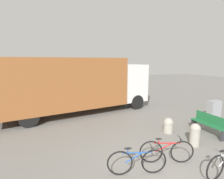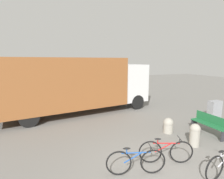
{
  "view_description": "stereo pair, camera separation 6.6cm",
  "coord_description": "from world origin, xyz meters",
  "px_view_note": "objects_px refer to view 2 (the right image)",
  "views": [
    {
      "loc": [
        -2.93,
        -3.6,
        3.27
      ],
      "look_at": [
        0.28,
        4.54,
        1.81
      ],
      "focal_mm": 28.0,
      "sensor_mm": 36.0,
      "label": 1
    },
    {
      "loc": [
        -2.87,
        -3.62,
        3.27
      ],
      "look_at": [
        0.28,
        4.54,
        1.81
      ],
      "focal_mm": 28.0,
      "sensor_mm": 36.0,
      "label": 2
    }
  ],
  "objects_px": {
    "bollard_near_bench": "(195,134)",
    "bollard_far_bench": "(168,125)",
    "park_bench": "(209,124)",
    "bicycle_middle": "(166,151)",
    "delivery_truck": "(76,83)",
    "bicycle_near": "(136,162)",
    "utility_box": "(214,111)"
  },
  "relations": [
    {
      "from": "park_bench",
      "to": "bollard_far_bench",
      "type": "xyz_separation_m",
      "value": [
        -1.63,
        0.77,
        -0.12
      ]
    },
    {
      "from": "bicycle_near",
      "to": "bollard_far_bench",
      "type": "distance_m",
      "value": 3.52
    },
    {
      "from": "utility_box",
      "to": "delivery_truck",
      "type": "bearing_deg",
      "value": 149.0
    },
    {
      "from": "park_bench",
      "to": "utility_box",
      "type": "bearing_deg",
      "value": -56.3
    },
    {
      "from": "bollard_far_bench",
      "to": "bicycle_middle",
      "type": "bearing_deg",
      "value": -130.53
    },
    {
      "from": "bicycle_middle",
      "to": "park_bench",
      "type": "bearing_deg",
      "value": 41.21
    },
    {
      "from": "utility_box",
      "to": "bollard_near_bench",
      "type": "bearing_deg",
      "value": -150.96
    },
    {
      "from": "bicycle_middle",
      "to": "bicycle_near",
      "type": "bearing_deg",
      "value": -150.34
    },
    {
      "from": "delivery_truck",
      "to": "park_bench",
      "type": "xyz_separation_m",
      "value": [
        4.99,
        -5.33,
        -1.42
      ]
    },
    {
      "from": "bicycle_near",
      "to": "bollard_near_bench",
      "type": "xyz_separation_m",
      "value": [
        2.96,
        0.72,
        0.08
      ]
    },
    {
      "from": "utility_box",
      "to": "bollard_far_bench",
      "type": "bearing_deg",
      "value": -172.32
    },
    {
      "from": "park_bench",
      "to": "bicycle_middle",
      "type": "height_order",
      "value": "park_bench"
    },
    {
      "from": "bollard_near_bench",
      "to": "bicycle_middle",
      "type": "bearing_deg",
      "value": -162.83
    },
    {
      "from": "delivery_truck",
      "to": "bicycle_middle",
      "type": "bearing_deg",
      "value": -83.43
    },
    {
      "from": "bicycle_near",
      "to": "delivery_truck",
      "type": "bearing_deg",
      "value": 111.01
    },
    {
      "from": "bicycle_middle",
      "to": "bollard_far_bench",
      "type": "height_order",
      "value": "bicycle_middle"
    },
    {
      "from": "bicycle_middle",
      "to": "bollard_far_bench",
      "type": "bearing_deg",
      "value": 71.12
    },
    {
      "from": "bicycle_near",
      "to": "bollard_far_bench",
      "type": "bearing_deg",
      "value": 52.97
    },
    {
      "from": "bicycle_near",
      "to": "bollard_far_bench",
      "type": "xyz_separation_m",
      "value": [
        2.82,
        2.1,
        -0.04
      ]
    },
    {
      "from": "delivery_truck",
      "to": "bollard_near_bench",
      "type": "height_order",
      "value": "delivery_truck"
    },
    {
      "from": "delivery_truck",
      "to": "bollard_far_bench",
      "type": "distance_m",
      "value": 5.87
    },
    {
      "from": "bollard_near_bench",
      "to": "bollard_far_bench",
      "type": "height_order",
      "value": "bollard_near_bench"
    },
    {
      "from": "bicycle_near",
      "to": "bicycle_middle",
      "type": "height_order",
      "value": "same"
    },
    {
      "from": "park_bench",
      "to": "delivery_truck",
      "type": "bearing_deg",
      "value": 42.85
    },
    {
      "from": "park_bench",
      "to": "bicycle_middle",
      "type": "relative_size",
      "value": 1.0
    },
    {
      "from": "bicycle_middle",
      "to": "bollard_near_bench",
      "type": "xyz_separation_m",
      "value": [
        1.78,
        0.55,
        0.08
      ]
    },
    {
      "from": "delivery_truck",
      "to": "park_bench",
      "type": "relative_size",
      "value": 5.84
    },
    {
      "from": "delivery_truck",
      "to": "bollard_far_bench",
      "type": "xyz_separation_m",
      "value": [
        3.36,
        -4.56,
        -1.54
      ]
    },
    {
      "from": "bollard_near_bench",
      "to": "park_bench",
      "type": "bearing_deg",
      "value": 22.32
    },
    {
      "from": "bollard_near_bench",
      "to": "bollard_far_bench",
      "type": "relative_size",
      "value": 1.27
    },
    {
      "from": "bicycle_near",
      "to": "bollard_near_bench",
      "type": "distance_m",
      "value": 3.04
    },
    {
      "from": "delivery_truck",
      "to": "bollard_far_bench",
      "type": "bearing_deg",
      "value": -61.81
    }
  ]
}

